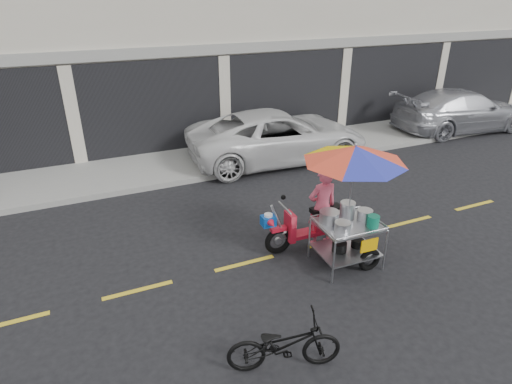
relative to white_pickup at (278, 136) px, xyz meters
name	(u,v)px	position (x,y,z in m)	size (l,w,h in m)	color
ground	(334,241)	(-1.02, -4.70, -0.75)	(90.00, 90.00, 0.00)	black
sidewalk	(237,153)	(-1.02, 0.80, -0.68)	(45.00, 3.00, 0.15)	gray
shophouse_block	(254,3)	(1.79, 5.89, 3.48)	(36.00, 8.11, 10.40)	beige
centerline	(334,241)	(-1.02, -4.70, -0.75)	(42.00, 0.10, 0.01)	gold
white_pickup	(278,136)	(0.00, 0.00, 0.00)	(2.49, 5.41, 1.50)	silver
silver_pickup	(461,110)	(7.42, 0.00, 0.00)	(2.10, 5.15, 1.50)	#B1B2BA
near_bicycle	(284,344)	(-3.47, -7.19, -0.34)	(0.54, 1.56, 0.82)	black
food_vendor_rig	(340,185)	(-1.29, -5.12, 0.74)	(2.34, 1.93, 2.37)	black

